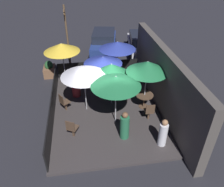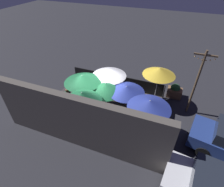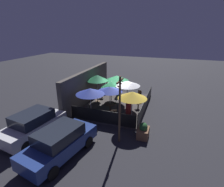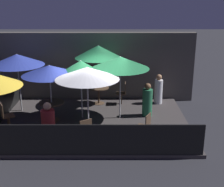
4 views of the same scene
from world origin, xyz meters
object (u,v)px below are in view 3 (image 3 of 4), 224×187
Objects in this scene: patron_2 at (107,87)px; parked_car_1 at (33,124)px; patio_chair_0 at (102,93)px; patio_umbrella_1 at (110,89)px; patio_chair_3 at (139,103)px; parked_car_0 at (60,142)px; patio_chair_2 at (113,115)px; patio_umbrella_4 at (132,95)px; patio_umbrella_5 at (90,91)px; patio_umbrella_3 at (111,85)px; patron_1 at (129,107)px; dining_table_1 at (110,105)px; patio_chair_1 at (139,95)px; light_post at (120,107)px; dining_table_0 at (98,95)px; planter_box at (143,131)px; patio_umbrella_6 at (117,78)px; patron_0 at (118,90)px; patio_umbrella_2 at (127,83)px; patio_umbrella_0 at (97,78)px.

patron_2 is 8.94m from parked_car_1.
patio_umbrella_1 is at bearing 35.89° from patio_chair_0.
parked_car_0 is (-7.00, 2.76, 0.22)m from patio_chair_3.
patio_umbrella_4 is at bearing -115.93° from patio_chair_2.
patio_chair_3 is (2.77, -3.04, -1.56)m from patio_umbrella_5.
patio_umbrella_3 is 1.73× the size of patron_2.
patio_umbrella_1 is 2.13m from patio_chair_2.
patron_1 is 6.78m from parked_car_1.
dining_table_1 is 3.17m from patio_chair_0.
parked_car_0 is 1.05× the size of parked_car_1.
patio_umbrella_4 is 2.58× the size of patio_chair_1.
patio_chair_1 is 0.23× the size of light_post.
planter_box is (-4.16, -4.88, -0.27)m from dining_table_0.
patio_chair_2 is 0.21× the size of parked_car_0.
patio_chair_0 is (1.56, 1.48, -1.41)m from patio_umbrella_3.
patio_umbrella_6 reaches higher than patio_umbrella_5.
parked_car_1 is at bearing 166.55° from dining_table_0.
dining_table_1 is at bearing -132.51° from dining_table_0.
patio_chair_1 is at bearing -111.86° from patio_chair_3.
patron_2 is (1.52, 0.09, 0.07)m from patio_chair_0.
dining_table_0 is at bearing -124.17° from patron_1.
patio_umbrella_1 is 0.47× the size of parked_car_0.
patio_chair_0 is 1.52m from patron_2.
patron_2 reaches higher than planter_box.
planter_box is (-6.06, -3.53, -0.27)m from patron_0.
patio_umbrella_1 reaches higher than dining_table_1.
patio_umbrella_6 is 3.03m from patio_chair_3.
patio_umbrella_2 is 2.44× the size of patio_chair_1.
patio_umbrella_6 reaches higher than patio_umbrella_2.
patio_umbrella_4 reaches higher than patron_2.
patio_chair_0 is at bearing -99.49° from patron_2.
dining_table_1 is (-1.41, 1.01, -1.49)m from patio_umbrella_2.
patio_chair_3 reaches higher than patio_chair_1.
light_post is at bearing -160.84° from patio_umbrella_6.
patio_chair_3 is 1.34m from patron_1.
patio_umbrella_1 is at bearing 0.00° from patio_chair_2.
patio_chair_3 is at bearing -34.12° from parked_car_1.
patio_umbrella_2 is 1.87m from patio_chair_3.
parked_car_1 is (-1.24, 5.12, -1.39)m from light_post.
patio_umbrella_5 is at bearing 13.13° from patio_chair_0.
patio_umbrella_3 reaches higher than parked_car_1.
patron_2 is at bearing -77.41° from patio_chair_1.
patio_umbrella_0 is at bearing 35.51° from light_post.
patio_umbrella_1 is at bearing -0.00° from patio_chair_1.
light_post reaches higher than patio_chair_3.
patio_chair_3 is 5.05m from light_post.
patio_umbrella_0 is at bearing 49.55° from planter_box.
light_post is (-6.96, -2.26, 1.54)m from patron_0.
patio_chair_1 is at bearing -39.62° from patio_chair_2.
patio_umbrella_5 is 2.47× the size of patio_chair_1.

